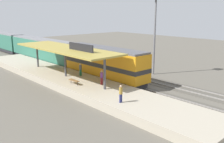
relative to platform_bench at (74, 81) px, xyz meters
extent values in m
plane|color=#5B564C|center=(8.00, 4.02, -1.34)|extent=(120.00, 120.00, 0.00)
cube|color=#4E4941|center=(6.00, 4.02, -1.32)|extent=(3.20, 110.00, 0.04)
cube|color=gray|center=(5.28, 4.02, -1.26)|extent=(0.10, 110.00, 0.16)
cube|color=gray|center=(6.72, 4.02, -1.26)|extent=(0.10, 110.00, 0.16)
cube|color=#4E4941|center=(10.60, 4.02, -1.32)|extent=(3.20, 110.00, 0.04)
cube|color=gray|center=(9.88, 4.02, -1.26)|extent=(0.10, 110.00, 0.16)
cube|color=gray|center=(11.32, 4.02, -1.26)|extent=(0.10, 110.00, 0.16)
cube|color=#A89E89|center=(1.40, 4.02, -0.89)|extent=(6.00, 44.00, 0.90)
cylinder|color=#47474C|center=(1.40, -3.98, 1.36)|extent=(0.28, 0.28, 3.60)
cylinder|color=#47474C|center=(1.40, 4.02, 1.36)|extent=(0.28, 0.28, 3.60)
cylinder|color=#47474C|center=(1.40, 12.02, 1.36)|extent=(0.28, 0.28, 3.60)
cube|color=#A38E3D|center=(1.40, 4.02, 3.26)|extent=(5.20, 18.00, 0.20)
cube|color=black|center=(1.40, 0.42, 3.81)|extent=(0.12, 4.80, 0.90)
cylinder|color=#333338|center=(0.00, -0.65, -0.23)|extent=(0.07, 0.07, 0.42)
cylinder|color=#333338|center=(0.00, 0.65, -0.23)|extent=(0.07, 0.07, 0.42)
cube|color=brown|center=(0.00, 0.00, 0.02)|extent=(0.44, 1.70, 0.08)
cube|color=#28282D|center=(6.00, 1.56, -0.83)|extent=(2.60, 13.60, 0.70)
cube|color=orange|center=(6.00, 1.56, 1.27)|extent=(2.90, 14.40, 3.50)
cube|color=#515156|center=(6.00, 1.56, 3.14)|extent=(2.78, 14.11, 0.24)
cube|color=#282828|center=(6.00, 1.56, 1.00)|extent=(2.93, 14.43, 0.56)
cube|color=#28282D|center=(6.00, 19.56, -0.83)|extent=(2.60, 19.20, 0.70)
cube|color=#2D6B56|center=(6.00, 19.56, 1.17)|extent=(2.90, 20.00, 3.30)
cube|color=slate|center=(6.00, 19.56, 2.94)|extent=(2.78, 19.60, 0.24)
cube|color=#28282D|center=(6.00, 40.36, -0.83)|extent=(2.60, 19.20, 0.70)
cube|color=#2D6B56|center=(6.00, 40.36, 1.17)|extent=(2.90, 20.00, 3.30)
cube|color=slate|center=(6.00, 40.36, 2.94)|extent=(2.78, 19.60, 0.24)
cylinder|color=slate|center=(13.80, -0.93, 4.16)|extent=(0.28, 0.28, 11.00)
cylinder|color=navy|center=(-0.35, -8.22, -0.02)|extent=(0.16, 0.16, 0.84)
cylinder|color=navy|center=(-0.17, -8.22, -0.02)|extent=(0.16, 0.16, 0.84)
cylinder|color=olive|center=(-0.26, -8.22, 0.72)|extent=(0.34, 0.34, 0.64)
sphere|color=tan|center=(-0.26, -8.22, 1.15)|extent=(0.23, 0.23, 0.23)
cylinder|color=maroon|center=(2.25, -2.34, -0.02)|extent=(0.16, 0.16, 0.84)
cylinder|color=maroon|center=(2.43, -2.34, -0.02)|extent=(0.16, 0.16, 0.84)
cylinder|color=#663375|center=(2.34, -2.34, 0.72)|extent=(0.34, 0.34, 0.64)
sphere|color=tan|center=(2.34, -2.34, 1.15)|extent=(0.23, 0.23, 0.23)
cylinder|color=#23603D|center=(2.91, 2.86, -0.02)|extent=(0.16, 0.16, 0.84)
cylinder|color=#23603D|center=(3.09, 2.86, -0.02)|extent=(0.16, 0.16, 0.84)
cylinder|color=#4C4C51|center=(3.00, 2.86, 0.72)|extent=(0.34, 0.34, 0.64)
sphere|color=tan|center=(3.00, 2.86, 1.15)|extent=(0.23, 0.23, 0.23)
camera|label=1|loc=(-16.24, -24.51, 7.97)|focal=40.72mm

